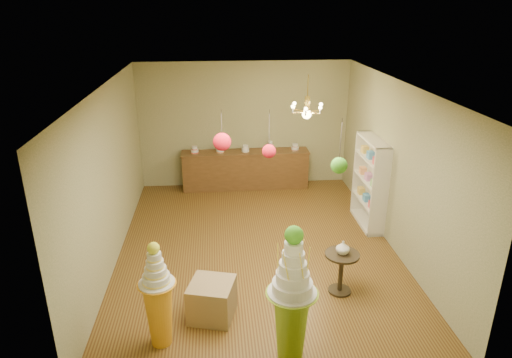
{
  "coord_description": "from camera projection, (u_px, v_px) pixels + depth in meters",
  "views": [
    {
      "loc": [
        -0.69,
        -7.38,
        4.27
      ],
      "look_at": [
        -0.02,
        0.0,
        1.37
      ],
      "focal_mm": 32.0,
      "sensor_mm": 36.0,
      "label": 1
    }
  ],
  "objects": [
    {
      "name": "pedestal_green",
      "position": [
        291.0,
        309.0,
        5.55
      ],
      "size": [
        0.67,
        0.67,
        1.9
      ],
      "rotation": [
        0.0,
        0.0,
        0.14
      ],
      "color": "#92BA29",
      "rests_on": "floor"
    },
    {
      "name": "pedestal_orange",
      "position": [
        159.0,
        304.0,
        5.9
      ],
      "size": [
        0.57,
        0.57,
        1.51
      ],
      "rotation": [
        0.0,
        0.0,
        -0.27
      ],
      "color": "orange",
      "rests_on": "floor"
    },
    {
      "name": "wall_front",
      "position": [
        285.0,
        277.0,
        4.9
      ],
      "size": [
        5.0,
        0.04,
        3.0
      ],
      "primitive_type": "cube",
      "color": "gray",
      "rests_on": "ground"
    },
    {
      "name": "sideboard",
      "position": [
        246.0,
        169.0,
        11.04
      ],
      "size": [
        3.04,
        0.54,
        1.16
      ],
      "color": "#56371B",
      "rests_on": "floor"
    },
    {
      "name": "round_table",
      "position": [
        341.0,
        267.0,
        7.02
      ],
      "size": [
        0.64,
        0.64,
        0.68
      ],
      "rotation": [
        0.0,
        0.0,
        -0.24
      ],
      "color": "black",
      "rests_on": "floor"
    },
    {
      "name": "wall_back",
      "position": [
        244.0,
        125.0,
        10.93
      ],
      "size": [
        5.0,
        0.04,
        3.0
      ],
      "primitive_type": "cube",
      "color": "gray",
      "rests_on": "ground"
    },
    {
      "name": "ceiling",
      "position": [
        257.0,
        85.0,
        7.37
      ],
      "size": [
        6.5,
        6.5,
        0.0
      ],
      "primitive_type": "plane",
      "rotation": [
        3.14,
        0.0,
        0.0
      ],
      "color": "silver",
      "rests_on": "ground"
    },
    {
      "name": "vase",
      "position": [
        343.0,
        247.0,
        6.9
      ],
      "size": [
        0.25,
        0.25,
        0.21
      ],
      "primitive_type": "imported",
      "rotation": [
        0.0,
        0.0,
        0.22
      ],
      "color": "beige",
      "rests_on": "round_table"
    },
    {
      "name": "wall_right",
      "position": [
        396.0,
        168.0,
        8.12
      ],
      "size": [
        0.04,
        6.5,
        3.0
      ],
      "primitive_type": "cube",
      "color": "gray",
      "rests_on": "ground"
    },
    {
      "name": "pom_red_right",
      "position": [
        269.0,
        151.0,
        5.93
      ],
      "size": [
        0.18,
        0.18,
        0.65
      ],
      "color": "#382E28",
      "rests_on": "ceiling"
    },
    {
      "name": "wall_left",
      "position": [
        110.0,
        177.0,
        7.7
      ],
      "size": [
        0.04,
        6.5,
        3.0
      ],
      "primitive_type": "cube",
      "color": "gray",
      "rests_on": "ground"
    },
    {
      "name": "burlap_riser",
      "position": [
        212.0,
        300.0,
        6.53
      ],
      "size": [
        0.75,
        0.75,
        0.55
      ],
      "primitive_type": "cube",
      "rotation": [
        0.0,
        0.0,
        -0.27
      ],
      "color": "#92784F",
      "rests_on": "floor"
    },
    {
      "name": "floor",
      "position": [
        257.0,
        248.0,
        8.46
      ],
      "size": [
        6.5,
        6.5,
        0.0
      ],
      "primitive_type": "plane",
      "color": "brown",
      "rests_on": "ground"
    },
    {
      "name": "pom_green_mid",
      "position": [
        339.0,
        165.0,
        5.52
      ],
      "size": [
        0.2,
        0.2,
        0.69
      ],
      "color": "#382E28",
      "rests_on": "ceiling"
    },
    {
      "name": "pom_red_left",
      "position": [
        222.0,
        142.0,
        5.9
      ],
      "size": [
        0.24,
        0.24,
        0.55
      ],
      "color": "#382E28",
      "rests_on": "ceiling"
    },
    {
      "name": "shelving_unit",
      "position": [
        370.0,
        182.0,
        9.07
      ],
      "size": [
        0.33,
        1.2,
        1.8
      ],
      "color": "beige",
      "rests_on": "floor"
    },
    {
      "name": "chandelier",
      "position": [
        307.0,
        112.0,
        8.7
      ],
      "size": [
        0.82,
        0.82,
        0.85
      ],
      "rotation": [
        0.0,
        0.0,
        0.25
      ],
      "color": "gold",
      "rests_on": "ceiling"
    }
  ]
}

